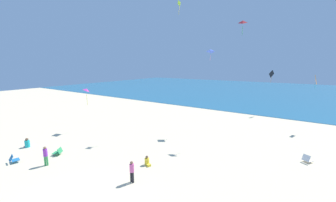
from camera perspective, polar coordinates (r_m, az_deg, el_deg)
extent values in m
plane|color=beige|center=(18.72, 2.95, -12.47)|extent=(120.00, 120.00, 0.00)
cube|color=#236084|center=(61.89, 25.62, 2.42)|extent=(120.00, 60.00, 0.05)
cube|color=white|center=(19.11, 34.03, -13.27)|extent=(0.71, 0.70, 0.03)
cube|color=white|center=(18.81, 33.67, -12.86)|extent=(0.56, 0.45, 0.45)
cylinder|color=#B7B7BC|center=(19.38, 33.55, -13.15)|extent=(0.02, 0.02, 0.16)
cylinder|color=#B7B7BC|center=(19.15, 34.94, -13.57)|extent=(0.02, 0.02, 0.16)
cube|color=#2370B2|center=(19.58, -36.30, -12.86)|extent=(0.67, 0.59, 0.03)
cube|color=#2370B2|center=(19.49, -37.12, -12.41)|extent=(0.62, 0.38, 0.42)
cylinder|color=#B7B7BC|center=(19.89, -35.96, -12.77)|extent=(0.02, 0.02, 0.19)
cylinder|color=#B7B7BC|center=(19.35, -35.74, -13.36)|extent=(0.02, 0.02, 0.19)
cube|color=#2D9956|center=(19.35, -28.20, -12.36)|extent=(0.74, 0.76, 0.03)
cube|color=#2D9956|center=(19.16, -27.51, -11.93)|extent=(0.46, 0.57, 0.39)
cylinder|color=#B7B7BC|center=(19.23, -29.00, -12.87)|extent=(0.02, 0.02, 0.18)
cylinder|color=#B7B7BC|center=(19.68, -28.17, -12.27)|extent=(0.02, 0.02, 0.18)
cylinder|color=yellow|center=(15.67, -5.79, -16.18)|extent=(0.43, 0.43, 0.50)
sphere|color=brown|center=(15.52, -5.82, -15.04)|extent=(0.20, 0.20, 0.20)
cube|color=yellow|center=(15.59, -5.42, -17.05)|extent=(0.44, 0.38, 0.15)
cylinder|color=#19ADB2|center=(22.27, -34.14, -9.70)|extent=(0.49, 0.49, 0.60)
sphere|color=brown|center=(22.15, -34.25, -8.69)|extent=(0.24, 0.24, 0.24)
cube|color=purple|center=(22.57, -34.16, -10.03)|extent=(0.51, 0.42, 0.18)
cylinder|color=black|center=(13.78, -10.08, -19.77)|extent=(0.12, 0.12, 0.69)
cylinder|color=black|center=(13.69, -9.57, -19.97)|extent=(0.12, 0.12, 0.69)
cylinder|color=#D8599E|center=(13.45, -9.91, -17.63)|extent=(0.29, 0.29, 0.52)
sphere|color=#846047|center=(13.29, -9.95, -16.31)|extent=(0.19, 0.19, 0.19)
cylinder|color=green|center=(17.74, -30.19, -13.97)|extent=(0.12, 0.12, 0.71)
cylinder|color=green|center=(17.81, -30.65, -13.91)|extent=(0.12, 0.12, 0.71)
cylinder|color=purple|center=(17.55, -30.61, -12.08)|extent=(0.39, 0.39, 0.53)
sphere|color=#846047|center=(17.43, -30.71, -11.00)|extent=(0.19, 0.19, 0.19)
cube|color=black|center=(33.42, 26.52, 6.68)|extent=(0.56, 1.03, 1.13)
cylinder|color=orange|center=(33.46, 26.42, 5.30)|extent=(0.10, 0.09, 0.82)
pyramid|color=#DB3DA8|center=(24.06, -21.37, 2.89)|extent=(0.96, 0.87, 0.46)
cylinder|color=yellow|center=(24.20, -21.33, 0.32)|extent=(0.06, 0.07, 1.16)
pyramid|color=blue|center=(22.90, 11.69, 13.35)|extent=(0.72, 0.57, 0.45)
cylinder|color=pink|center=(22.81, 11.56, 11.52)|extent=(0.03, 0.07, 0.56)
cube|color=#99DB33|center=(23.46, 3.07, 25.23)|extent=(0.53, 0.30, 0.56)
cylinder|color=yellow|center=(23.30, 3.05, 23.64)|extent=(0.05, 0.15, 0.92)
cube|color=orange|center=(27.44, 35.48, 4.80)|extent=(0.26, 1.01, 1.00)
cylinder|color=#1EADAD|center=(27.49, 35.34, 3.44)|extent=(0.08, 0.05, 0.60)
pyramid|color=red|center=(21.56, 19.82, 19.78)|extent=(0.71, 0.59, 0.37)
cylinder|color=green|center=(21.47, 19.70, 17.64)|extent=(0.05, 0.10, 0.78)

